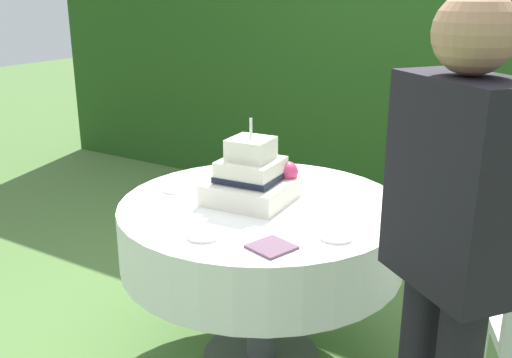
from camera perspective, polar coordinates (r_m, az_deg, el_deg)
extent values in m
plane|color=#547A3D|center=(2.78, 0.50, -16.99)|extent=(20.00, 20.00, 0.00)
cube|color=#234C19|center=(4.46, 17.00, 12.15)|extent=(6.96, 0.56, 2.38)
cylinder|color=#4C4C51|center=(2.77, 0.50, -16.82)|extent=(0.52, 0.52, 0.02)
cylinder|color=#4C4C51|center=(2.59, 0.52, -10.46)|extent=(0.13, 0.13, 0.72)
cylinder|color=olive|center=(2.43, 0.54, -2.71)|extent=(1.15, 1.15, 0.03)
cylinder|color=white|center=(2.47, 0.54, -5.16)|extent=(1.18, 1.18, 0.26)
cube|color=silver|center=(2.43, -0.54, -1.15)|extent=(0.35, 0.35, 0.09)
cube|color=silver|center=(2.40, -0.55, 0.86)|extent=(0.25, 0.25, 0.09)
cube|color=black|center=(2.41, -0.55, 0.22)|extent=(0.26, 0.26, 0.03)
cube|color=silver|center=(2.38, -0.56, 2.92)|extent=(0.18, 0.18, 0.09)
sphere|color=#D13866|center=(2.46, 3.11, 0.71)|extent=(0.09, 0.09, 0.09)
cylinder|color=silver|center=(2.36, -0.56, 4.95)|extent=(0.01, 0.01, 0.08)
cylinder|color=white|center=(2.11, 7.89, -5.60)|extent=(0.12, 0.12, 0.01)
cylinder|color=white|center=(2.58, -7.80, -1.06)|extent=(0.11, 0.11, 0.01)
cylinder|color=white|center=(2.11, -5.10, -5.52)|extent=(0.12, 0.12, 0.01)
cylinder|color=white|center=(2.81, -0.52, 0.73)|extent=(0.12, 0.12, 0.01)
cube|color=#6B4C60|center=(2.01, 1.52, -6.64)|extent=(0.17, 0.17, 0.01)
cylinder|color=white|center=(2.56, 21.19, -15.68)|extent=(0.03, 0.03, 0.45)
cube|color=black|center=(1.56, 19.05, -0.57)|extent=(0.41, 0.38, 0.55)
sphere|color=#A87A5B|center=(1.49, 20.56, 13.20)|extent=(0.20, 0.20, 0.20)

